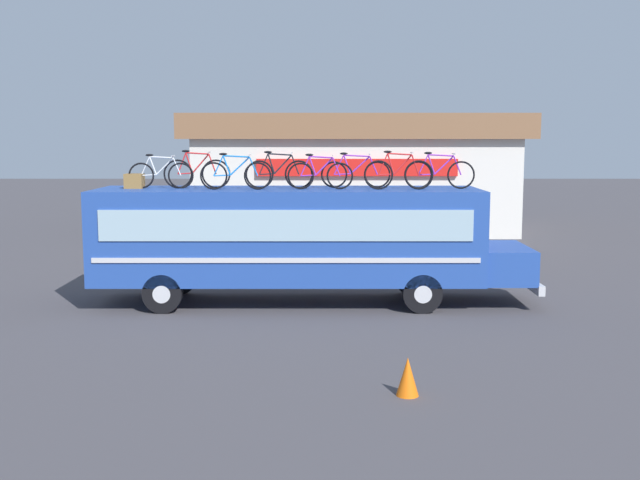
% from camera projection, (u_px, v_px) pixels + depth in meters
% --- Properties ---
extents(ground_plane, '(120.00, 120.00, 0.00)m').
position_uv_depth(ground_plane, '(286.00, 303.00, 19.71)').
color(ground_plane, '#423F44').
extents(bus, '(10.96, 2.62, 2.90)m').
position_uv_depth(bus, '(295.00, 236.00, 19.49)').
color(bus, '#23479E').
rests_on(bus, ground).
extents(luggage_bag_1, '(0.45, 0.42, 0.37)m').
position_uv_depth(luggage_bag_1, '(132.00, 181.00, 19.42)').
color(luggage_bag_1, olive).
rests_on(luggage_bag_1, bus).
extents(rooftop_bicycle_1, '(1.63, 0.44, 0.86)m').
position_uv_depth(rooftop_bicycle_1, '(158.00, 174.00, 19.35)').
color(rooftop_bicycle_1, black).
rests_on(rooftop_bicycle_1, bus).
extents(rooftop_bicycle_2, '(1.68, 0.44, 0.96)m').
position_uv_depth(rooftop_bicycle_2, '(194.00, 173.00, 19.36)').
color(rooftop_bicycle_2, black).
rests_on(rooftop_bicycle_2, bus).
extents(rooftop_bicycle_3, '(1.75, 0.44, 0.90)m').
position_uv_depth(rooftop_bicycle_3, '(233.00, 174.00, 18.91)').
color(rooftop_bicycle_3, black).
rests_on(rooftop_bicycle_3, bus).
extents(rooftop_bicycle_4, '(1.69, 0.44, 0.94)m').
position_uv_depth(rooftop_bicycle_4, '(277.00, 173.00, 19.34)').
color(rooftop_bicycle_4, black).
rests_on(rooftop_bicycle_4, bus).
extents(rooftop_bicycle_5, '(1.62, 0.44, 0.87)m').
position_uv_depth(rooftop_bicycle_5, '(318.00, 174.00, 19.06)').
color(rooftop_bicycle_5, black).
rests_on(rooftop_bicycle_5, bus).
extents(rooftop_bicycle_6, '(1.77, 0.44, 0.89)m').
position_uv_depth(rooftop_bicycle_6, '(353.00, 173.00, 19.62)').
color(rooftop_bicycle_6, black).
rests_on(rooftop_bicycle_6, bus).
extents(rooftop_bicycle_7, '(1.71, 0.44, 0.95)m').
position_uv_depth(rooftop_bicycle_7, '(396.00, 173.00, 18.97)').
color(rooftop_bicycle_7, black).
rests_on(rooftop_bicycle_7, bus).
extents(rooftop_bicycle_8, '(1.75, 0.44, 0.92)m').
position_uv_depth(rooftop_bicycle_8, '(437.00, 173.00, 19.24)').
color(rooftop_bicycle_8, black).
rests_on(rooftop_bicycle_8, bus).
extents(roadside_building, '(14.76, 8.76, 5.16)m').
position_uv_depth(roadside_building, '(350.00, 171.00, 35.72)').
color(roadside_building, silver).
rests_on(roadside_building, ground).
extents(traffic_cone, '(0.37, 0.37, 0.64)m').
position_uv_depth(traffic_cone, '(405.00, 376.00, 12.58)').
color(traffic_cone, orange).
rests_on(traffic_cone, ground).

